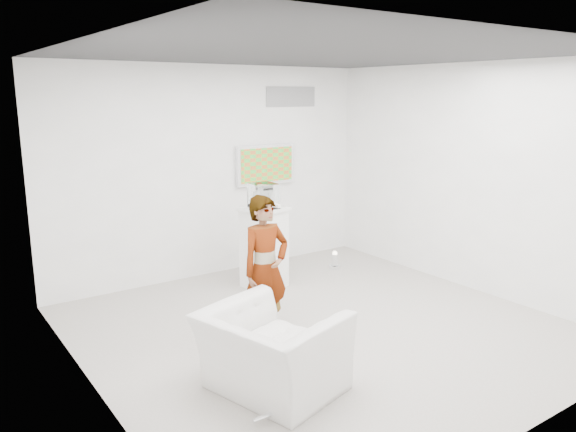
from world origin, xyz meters
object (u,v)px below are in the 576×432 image
(tv, at_px, (265,165))
(armchair, at_px, (272,352))
(pedestal, at_px, (264,248))
(floor_uplight, at_px, (335,260))
(person, at_px, (265,269))

(tv, distance_m, armchair, 4.05)
(armchair, distance_m, pedestal, 2.79)
(tv, height_order, pedestal, tv)
(armchair, xyz_separation_m, floor_uplight, (2.75, 2.43, -0.24))
(person, bearing_deg, tv, 53.06)
(tv, relative_size, person, 0.63)
(armchair, height_order, floor_uplight, armchair)
(person, height_order, floor_uplight, person)
(tv, relative_size, floor_uplight, 3.84)
(tv, distance_m, floor_uplight, 1.79)
(person, bearing_deg, armchair, -124.00)
(floor_uplight, bearing_deg, pedestal, -177.76)
(armchair, relative_size, floor_uplight, 4.37)
(pedestal, bearing_deg, floor_uplight, 2.24)
(armchair, bearing_deg, pedestal, -46.52)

